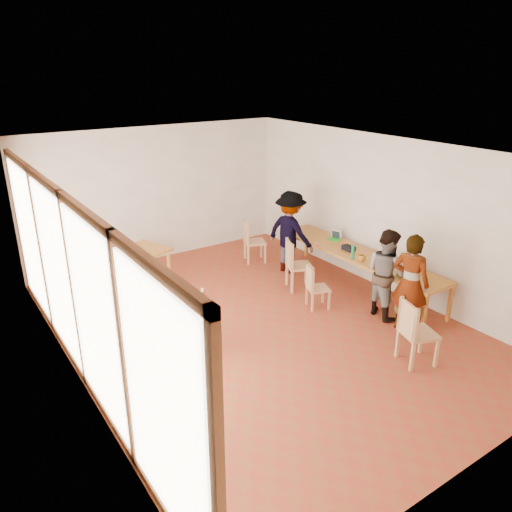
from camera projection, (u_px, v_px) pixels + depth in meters
The scene contains 25 objects.
ground at pixel (258, 326), 8.63m from camera, with size 8.00×8.00×0.00m, color brown.
wall_back at pixel (157, 194), 11.17m from camera, with size 6.00×0.10×3.00m, color #EFE1CE.
wall_front at pixel (483, 356), 5.01m from camera, with size 6.00×0.10×3.00m, color #EFE1CE.
wall_right at pixel (386, 215), 9.66m from camera, with size 0.10×8.00×3.00m, color #EFE1CE.
window_wall at pixel (72, 287), 6.54m from camera, with size 0.10×8.00×3.00m, color white.
ceiling at pixel (258, 150), 7.54m from camera, with size 6.00×8.00×0.04m, color white.
communal_table at pixel (357, 255), 9.84m from camera, with size 0.80×4.00×0.75m.
side_table at pixel (142, 253), 10.03m from camera, with size 0.90×0.90×0.75m.
chair_near at pixel (413, 326), 7.34m from camera, with size 0.60×0.60×0.54m.
chair_mid at pixel (314, 283), 9.09m from camera, with size 0.48×0.48×0.43m.
chair_far at pixel (294, 260), 9.83m from camera, with size 0.62×0.62×0.54m.
chair_empty at pixel (250, 237), 11.23m from camera, with size 0.59×0.59×0.51m.
chair_spare at pixel (195, 317), 7.65m from camera, with size 0.64×0.64×0.53m.
person_near at pixel (410, 283), 8.21m from camera, with size 0.62×0.41×1.71m, color gray.
person_mid at pixel (386, 273), 8.75m from camera, with size 0.78×0.61×1.61m, color gray.
person_far at pixel (290, 232), 10.59m from camera, with size 1.15×0.66×1.77m, color gray.
laptop_near at pixel (408, 272), 8.77m from camera, with size 0.29×0.31×0.22m.
laptop_mid at pixel (383, 261), 9.27m from camera, with size 0.29×0.31×0.21m.
laptop_far at pixel (335, 237), 10.55m from camera, with size 0.29×0.30×0.21m.
yellow_mug at pixel (362, 258), 9.42m from camera, with size 0.14×0.14×0.11m, color #C37719.
green_bottle at pixel (353, 252), 9.47m from camera, with size 0.07×0.07×0.28m, color #157F46.
clear_glass at pixel (395, 261), 9.30m from camera, with size 0.07×0.07×0.09m, color silver.
condiment_cup at pixel (414, 266), 9.10m from camera, with size 0.08×0.08×0.06m, color white.
pink_phone at pixel (316, 244), 10.31m from camera, with size 0.05×0.10×0.01m, color #E84F8F.
black_pouch at pixel (349, 248), 9.95m from camera, with size 0.16×0.26×0.09m, color black.
Camera 1 is at (-4.31, -6.27, 4.25)m, focal length 35.00 mm.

